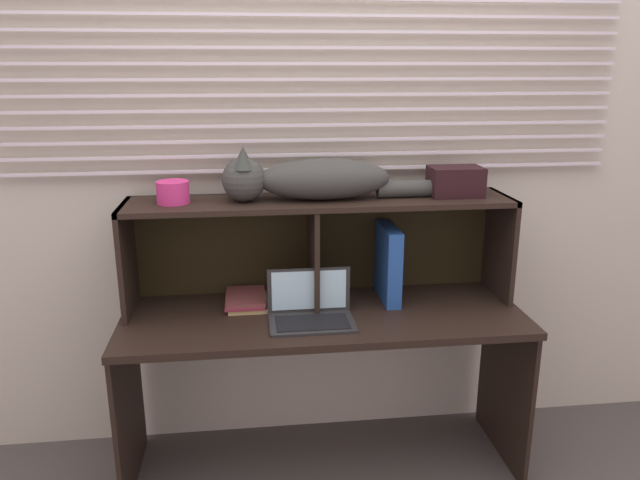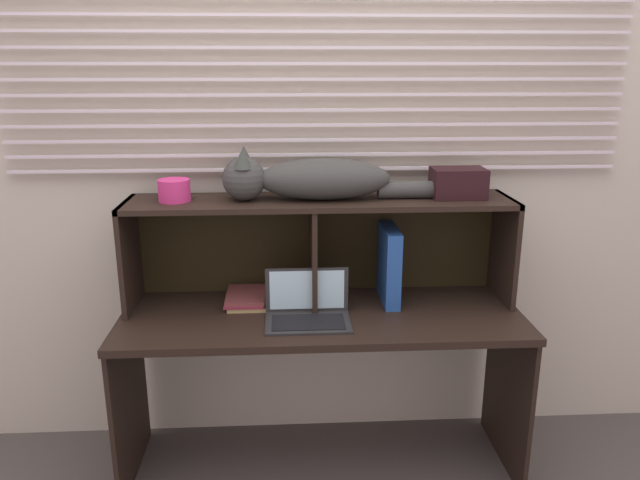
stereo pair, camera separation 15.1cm
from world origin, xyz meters
name	(u,v)px [view 1 (the left image)]	position (x,y,z in m)	size (l,w,h in m)	color
back_panel_with_blinds	(314,163)	(0.00, 0.55, 1.26)	(4.40, 0.08, 2.50)	beige
desk	(324,342)	(0.00, 0.22, 0.58)	(1.60, 0.58, 0.71)	black
hutch_shelf_unit	(318,228)	(0.00, 0.38, 1.02)	(1.56, 0.31, 0.44)	black
cat	(310,179)	(-0.04, 0.34, 1.23)	(0.93, 0.20, 0.21)	#393936
laptop	(311,311)	(-0.06, 0.16, 0.74)	(0.33, 0.21, 0.19)	#282828
binder_upright	(388,263)	(0.29, 0.34, 0.86)	(0.06, 0.26, 0.32)	#224F9B
book_stack	(246,300)	(-0.31, 0.35, 0.73)	(0.17, 0.22, 0.04)	tan
small_basket	(173,192)	(-0.57, 0.34, 1.19)	(0.13, 0.13, 0.09)	#D23278
storage_box	(455,181)	(0.56, 0.34, 1.21)	(0.21, 0.14, 0.12)	black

